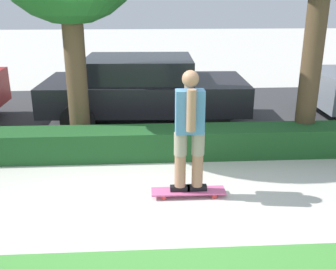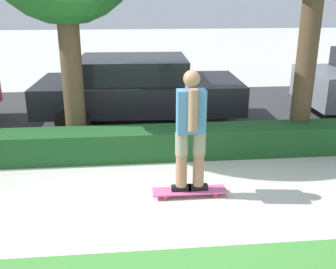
% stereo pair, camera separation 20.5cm
% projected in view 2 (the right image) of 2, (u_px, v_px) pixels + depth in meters
% --- Properties ---
extents(ground_plane, '(60.00, 60.00, 0.00)m').
position_uv_depth(ground_plane, '(160.00, 203.00, 5.07)').
color(ground_plane, beige).
extents(street_asphalt, '(18.00, 5.00, 0.01)m').
position_uv_depth(street_asphalt, '(145.00, 113.00, 9.01)').
color(street_asphalt, '#38383A').
rests_on(street_asphalt, ground_plane).
extents(hedge_row, '(18.00, 0.60, 0.48)m').
position_uv_depth(hedge_row, '(152.00, 143.00, 6.49)').
color(hedge_row, '#1E5123').
rests_on(hedge_row, ground_plane).
extents(skateboard, '(0.99, 0.24, 0.08)m').
position_uv_depth(skateboard, '(189.00, 191.00, 5.25)').
color(skateboard, '#DB5B93').
rests_on(skateboard, ground_plane).
extents(skater_person, '(0.49, 0.41, 1.61)m').
position_uv_depth(skater_person, '(191.00, 129.00, 4.96)').
color(skater_person, black).
rests_on(skater_person, skateboard).
extents(parked_car_middle, '(4.20, 2.05, 1.37)m').
position_uv_depth(parked_car_middle, '(138.00, 88.00, 8.16)').
color(parked_car_middle, black).
rests_on(parked_car_middle, ground_plane).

